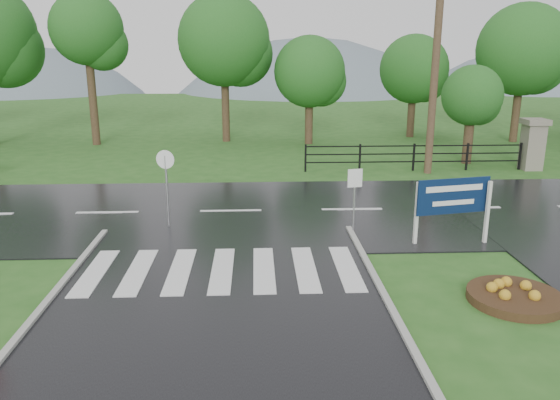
{
  "coord_description": "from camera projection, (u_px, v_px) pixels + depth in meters",
  "views": [
    {
      "loc": [
        0.83,
        -7.18,
        5.15
      ],
      "look_at": [
        1.43,
        6.0,
        1.5
      ],
      "focal_mm": 35.0,
      "sensor_mm": 36.0,
      "label": 1
    }
  ],
  "objects": [
    {
      "name": "main_road",
      "position": [
        231.0,
        212.0,
        17.88
      ],
      "size": [
        90.0,
        8.0,
        0.04
      ],
      "primitive_type": "cube",
      "color": "black",
      "rests_on": "ground"
    },
    {
      "name": "crosswalk",
      "position": [
        222.0,
        270.0,
        13.05
      ],
      "size": [
        6.5,
        2.8,
        0.02
      ],
      "color": "silver",
      "rests_on": "ground"
    },
    {
      "name": "pillar_west",
      "position": [
        533.0,
        143.0,
        23.91
      ],
      "size": [
        1.0,
        1.0,
        2.24
      ],
      "color": "gray",
      "rests_on": "ground"
    },
    {
      "name": "fence_west",
      "position": [
        414.0,
        154.0,
        23.8
      ],
      "size": [
        9.58,
        0.08,
        1.2
      ],
      "color": "black",
      "rests_on": "ground"
    },
    {
      "name": "hills",
      "position": [
        275.0,
        205.0,
        75.13
      ],
      "size": [
        102.0,
        48.0,
        48.0
      ],
      "color": "slate",
      "rests_on": "ground"
    },
    {
      "name": "treeline",
      "position": [
        258.0,
        142.0,
        31.4
      ],
      "size": [
        83.2,
        5.2,
        10.0
      ],
      "color": "#1B571B",
      "rests_on": "ground"
    },
    {
      "name": "estate_billboard",
      "position": [
        453.0,
        199.0,
        14.6
      ],
      "size": [
        2.08,
        0.47,
        1.85
      ],
      "color": "silver",
      "rests_on": "ground"
    },
    {
      "name": "flower_bed",
      "position": [
        515.0,
        295.0,
        11.49
      ],
      "size": [
        1.96,
        1.96,
        0.39
      ],
      "color": "#332111",
      "rests_on": "ground"
    },
    {
      "name": "reg_sign_small",
      "position": [
        355.0,
        188.0,
        15.37
      ],
      "size": [
        0.43,
        0.09,
        1.93
      ],
      "color": "#939399",
      "rests_on": "ground"
    },
    {
      "name": "reg_sign_round",
      "position": [
        166.0,
        180.0,
        15.91
      ],
      "size": [
        0.54,
        0.14,
        2.36
      ],
      "color": "#939399",
      "rests_on": "ground"
    },
    {
      "name": "utility_pole_east",
      "position": [
        436.0,
        57.0,
        22.25
      ],
      "size": [
        1.69,
        0.34,
        9.51
      ],
      "color": "#473523",
      "rests_on": "ground"
    },
    {
      "name": "entrance_tree_left",
      "position": [
        472.0,
        96.0,
        24.74
      ],
      "size": [
        2.73,
        2.73,
        4.5
      ],
      "color": "#3D2B1C",
      "rests_on": "ground"
    }
  ]
}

